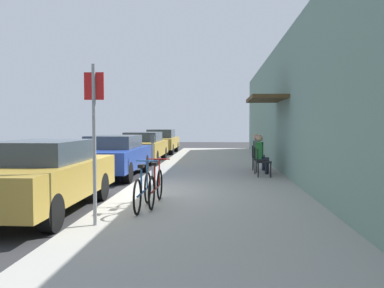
{
  "coord_description": "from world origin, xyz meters",
  "views": [
    {
      "loc": [
        2.4,
        -9.43,
        1.76
      ],
      "look_at": [
        1.4,
        5.53,
        1.02
      ],
      "focal_mm": 37.34,
      "sensor_mm": 36.0,
      "label": 1
    }
  ],
  "objects_px": {
    "parked_car_2": "(143,146)",
    "parking_meter": "(153,154)",
    "seated_patron_1": "(261,153)",
    "seated_patron_2": "(258,151)",
    "bicycle_0": "(156,187)",
    "cafe_chair_2": "(256,156)",
    "cafe_chair_0": "(262,161)",
    "parked_car_1": "(113,155)",
    "parked_car_0": "(41,175)",
    "street_sign": "(94,132)",
    "parked_car_3": "(161,141)",
    "cafe_chair_1": "(259,158)",
    "bicycle_1": "(143,190)"
  },
  "relations": [
    {
      "from": "street_sign",
      "to": "bicycle_0",
      "type": "xyz_separation_m",
      "value": [
        0.73,
        1.72,
        -1.16
      ]
    },
    {
      "from": "cafe_chair_1",
      "to": "parked_car_2",
      "type": "bearing_deg",
      "value": 134.37
    },
    {
      "from": "bicycle_1",
      "to": "parked_car_2",
      "type": "bearing_deg",
      "value": 100.79
    },
    {
      "from": "parked_car_1",
      "to": "parking_meter",
      "type": "relative_size",
      "value": 3.33
    },
    {
      "from": "bicycle_0",
      "to": "cafe_chair_0",
      "type": "relative_size",
      "value": 1.97
    },
    {
      "from": "street_sign",
      "to": "cafe_chair_0",
      "type": "relative_size",
      "value": 2.99
    },
    {
      "from": "parking_meter",
      "to": "cafe_chair_0",
      "type": "xyz_separation_m",
      "value": [
        3.3,
        0.81,
        -0.26
      ]
    },
    {
      "from": "parked_car_2",
      "to": "seated_patron_2",
      "type": "distance_m",
      "value": 6.27
    },
    {
      "from": "parked_car_2",
      "to": "cafe_chair_0",
      "type": "relative_size",
      "value": 5.06
    },
    {
      "from": "cafe_chair_0",
      "to": "bicycle_1",
      "type": "bearing_deg",
      "value": -119.72
    },
    {
      "from": "bicycle_0",
      "to": "seated_patron_1",
      "type": "distance_m",
      "value": 5.95
    },
    {
      "from": "parked_car_1",
      "to": "parked_car_3",
      "type": "xyz_separation_m",
      "value": [
        0.0,
        11.09,
        0.02
      ]
    },
    {
      "from": "parked_car_0",
      "to": "seated_patron_2",
      "type": "xyz_separation_m",
      "value": [
        4.91,
        6.77,
        0.07
      ]
    },
    {
      "from": "bicycle_1",
      "to": "seated_patron_1",
      "type": "xyz_separation_m",
      "value": [
        2.87,
        5.74,
        0.34
      ]
    },
    {
      "from": "street_sign",
      "to": "bicycle_1",
      "type": "bearing_deg",
      "value": 66.94
    },
    {
      "from": "bicycle_1",
      "to": "cafe_chair_2",
      "type": "bearing_deg",
      "value": 67.64
    },
    {
      "from": "parked_car_3",
      "to": "bicycle_0",
      "type": "relative_size",
      "value": 2.57
    },
    {
      "from": "cafe_chair_1",
      "to": "seated_patron_2",
      "type": "xyz_separation_m",
      "value": [
        0.06,
        1.06,
        0.19
      ]
    },
    {
      "from": "street_sign",
      "to": "parked_car_0",
      "type": "bearing_deg",
      "value": 138.61
    },
    {
      "from": "cafe_chair_0",
      "to": "seated_patron_1",
      "type": "bearing_deg",
      "value": 85.82
    },
    {
      "from": "bicycle_0",
      "to": "seated_patron_1",
      "type": "height_order",
      "value": "seated_patron_1"
    },
    {
      "from": "bicycle_1",
      "to": "cafe_chair_1",
      "type": "height_order",
      "value": "bicycle_1"
    },
    {
      "from": "parked_car_2",
      "to": "bicycle_1",
      "type": "relative_size",
      "value": 2.57
    },
    {
      "from": "cafe_chair_0",
      "to": "cafe_chair_1",
      "type": "xyz_separation_m",
      "value": [
        0.0,
        0.84,
        0.0
      ]
    },
    {
      "from": "parked_car_2",
      "to": "parked_car_3",
      "type": "distance_m",
      "value": 5.87
    },
    {
      "from": "parked_car_0",
      "to": "cafe_chair_0",
      "type": "xyz_separation_m",
      "value": [
        4.85,
        4.87,
        -0.12
      ]
    },
    {
      "from": "parked_car_0",
      "to": "cafe_chair_1",
      "type": "xyz_separation_m",
      "value": [
        4.85,
        5.71,
        -0.12
      ]
    },
    {
      "from": "parked_car_1",
      "to": "parked_car_2",
      "type": "xyz_separation_m",
      "value": [
        0.0,
        5.23,
        0.0
      ]
    },
    {
      "from": "parking_meter",
      "to": "bicycle_1",
      "type": "xyz_separation_m",
      "value": [
        0.49,
        -4.11,
        -0.41
      ]
    },
    {
      "from": "parking_meter",
      "to": "seated_patron_2",
      "type": "relative_size",
      "value": 1.02
    },
    {
      "from": "bicycle_0",
      "to": "cafe_chair_1",
      "type": "distance_m",
      "value": 5.93
    },
    {
      "from": "parking_meter",
      "to": "seated_patron_1",
      "type": "relative_size",
      "value": 1.02
    },
    {
      "from": "parked_car_2",
      "to": "parked_car_0",
      "type": "bearing_deg",
      "value": -90.0
    },
    {
      "from": "parked_car_0",
      "to": "seated_patron_1",
      "type": "xyz_separation_m",
      "value": [
        4.91,
        5.7,
        0.07
      ]
    },
    {
      "from": "seated_patron_1",
      "to": "cafe_chair_2",
      "type": "relative_size",
      "value": 1.48
    },
    {
      "from": "parked_car_3",
      "to": "bicycle_0",
      "type": "height_order",
      "value": "parked_car_3"
    },
    {
      "from": "parked_car_2",
      "to": "parked_car_1",
      "type": "bearing_deg",
      "value": -90.0
    },
    {
      "from": "seated_patron_1",
      "to": "seated_patron_2",
      "type": "relative_size",
      "value": 1.0
    },
    {
      "from": "cafe_chair_0",
      "to": "seated_patron_2",
      "type": "bearing_deg",
      "value": 88.19
    },
    {
      "from": "parked_car_2",
      "to": "parking_meter",
      "type": "relative_size",
      "value": 3.33
    },
    {
      "from": "cafe_chair_2",
      "to": "bicycle_0",
      "type": "bearing_deg",
      "value": -112.36
    },
    {
      "from": "parked_car_0",
      "to": "parked_car_2",
      "type": "bearing_deg",
      "value": 90.0
    },
    {
      "from": "parking_meter",
      "to": "bicycle_0",
      "type": "relative_size",
      "value": 0.77
    },
    {
      "from": "bicycle_1",
      "to": "cafe_chair_0",
      "type": "bearing_deg",
      "value": 60.28
    },
    {
      "from": "parked_car_2",
      "to": "seated_patron_1",
      "type": "relative_size",
      "value": 3.41
    },
    {
      "from": "bicycle_0",
      "to": "cafe_chair_2",
      "type": "xyz_separation_m",
      "value": [
        2.62,
        6.38,
        0.14
      ]
    },
    {
      "from": "parking_meter",
      "to": "cafe_chair_2",
      "type": "xyz_separation_m",
      "value": [
        3.3,
        2.72,
        -0.26
      ]
    },
    {
      "from": "bicycle_0",
      "to": "cafe_chair_2",
      "type": "bearing_deg",
      "value": 67.64
    },
    {
      "from": "bicycle_1",
      "to": "seated_patron_1",
      "type": "distance_m",
      "value": 6.43
    },
    {
      "from": "cafe_chair_1",
      "to": "seated_patron_2",
      "type": "distance_m",
      "value": 1.08
    }
  ]
}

